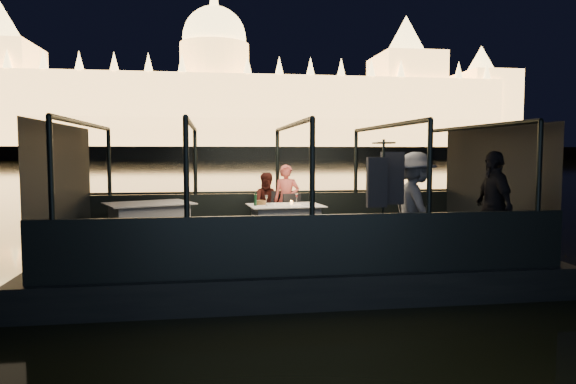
{
  "coord_description": "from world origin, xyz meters",
  "views": [
    {
      "loc": [
        -1.45,
        -9.32,
        2.31
      ],
      "look_at": [
        0.0,
        0.4,
        1.55
      ],
      "focal_mm": 32.0,
      "sensor_mm": 36.0,
      "label": 1
    }
  ],
  "objects": [
    {
      "name": "chair_port_left",
      "position": [
        -0.3,
        1.46,
        0.95
      ],
      "size": [
        0.47,
        0.47,
        0.96
      ],
      "primitive_type": "cube",
      "rotation": [
        0.0,
        0.0,
        0.04
      ],
      "color": "black",
      "rests_on": "boat_deck"
    },
    {
      "name": "person_woman_coral",
      "position": [
        0.15,
        1.62,
        1.25
      ],
      "size": [
        0.63,
        0.49,
        1.55
      ],
      "primitive_type": "imported",
      "rotation": [
        0.0,
        0.0,
        -0.23
      ],
      "color": "#E15F52",
      "rests_on": "boat_deck"
    },
    {
      "name": "coat_stand",
      "position": [
        1.24,
        -1.52,
        1.4
      ],
      "size": [
        0.6,
        0.5,
        2.02
      ],
      "primitive_type": null,
      "rotation": [
        0.0,
        0.0,
        -0.09
      ],
      "color": "black",
      "rests_on": "boat_deck"
    },
    {
      "name": "dining_table_central",
      "position": [
        -0.0,
        0.74,
        0.89
      ],
      "size": [
        1.53,
        1.17,
        0.77
      ],
      "primitive_type": "cube",
      "rotation": [
        0.0,
        0.0,
        0.09
      ],
      "color": "white",
      "rests_on": "boat_deck"
    },
    {
      "name": "passenger_dark",
      "position": [
        3.18,
        -1.43,
        1.35
      ],
      "size": [
        0.52,
        1.11,
        1.84
      ],
      "primitive_type": "imported",
      "rotation": [
        0.0,
        0.0,
        4.65
      ],
      "color": "black",
      "rests_on": "boat_deck"
    },
    {
      "name": "gunwale_port",
      "position": [
        0.0,
        2.0,
        0.95
      ],
      "size": [
        8.0,
        0.08,
        0.9
      ],
      "primitive_type": "cube",
      "color": "black",
      "rests_on": "boat_deck"
    },
    {
      "name": "dining_table_aft",
      "position": [
        -2.66,
        0.88,
        0.89
      ],
      "size": [
        1.89,
        1.65,
        0.84
      ],
      "primitive_type": "cube",
      "rotation": [
        0.0,
        0.0,
        0.39
      ],
      "color": "silver",
      "rests_on": "boat_deck"
    },
    {
      "name": "boat_hull",
      "position": [
        0.0,
        0.0,
        0.0
      ],
      "size": [
        8.6,
        4.4,
        1.0
      ],
      "primitive_type": "cube",
      "color": "black",
      "rests_on": "river_water"
    },
    {
      "name": "cabin_glass_port",
      "position": [
        0.0,
        2.0,
        2.1
      ],
      "size": [
        8.0,
        0.02,
        1.4
      ],
      "primitive_type": null,
      "color": "#99B2B2",
      "rests_on": "gunwale_port"
    },
    {
      "name": "amber_candle",
      "position": [
        0.14,
        0.85,
        1.31
      ],
      "size": [
        0.06,
        0.06,
        0.08
      ],
      "primitive_type": "cylinder",
      "rotation": [
        0.0,
        0.0,
        -0.07
      ],
      "color": "#F79C3D",
      "rests_on": "dining_table_central"
    },
    {
      "name": "passenger_stripe",
      "position": [
        1.86,
        -1.34,
        1.35
      ],
      "size": [
        0.74,
        1.22,
        1.83
      ],
      "primitive_type": "imported",
      "rotation": [
        0.0,
        0.0,
        1.63
      ],
      "color": "silver",
      "rests_on": "boat_deck"
    },
    {
      "name": "plate_far",
      "position": [
        -0.3,
        0.95,
        1.27
      ],
      "size": [
        0.3,
        0.3,
        0.02
      ],
      "primitive_type": "cylinder",
      "rotation": [
        0.0,
        0.0,
        -0.29
      ],
      "color": "white",
      "rests_on": "dining_table_central"
    },
    {
      "name": "cabin_roof_glass",
      "position": [
        0.0,
        0.0,
        2.8
      ],
      "size": [
        8.0,
        4.0,
        0.02
      ],
      "primitive_type": null,
      "color": "#99B2B2",
      "rests_on": "boat_deck"
    },
    {
      "name": "wine_glass_white",
      "position": [
        -0.4,
        0.6,
        1.36
      ],
      "size": [
        0.09,
        0.09,
        0.21
      ],
      "primitive_type": null,
      "rotation": [
        0.0,
        0.0,
        -0.43
      ],
      "color": "silver",
      "rests_on": "dining_table_central"
    },
    {
      "name": "canopy_ribs",
      "position": [
        0.0,
        0.0,
        1.65
      ],
      "size": [
        8.0,
        4.0,
        2.3
      ],
      "primitive_type": null,
      "color": "black",
      "rests_on": "boat_deck"
    },
    {
      "name": "cabin_glass_starboard",
      "position": [
        0.0,
        -2.0,
        2.1
      ],
      "size": [
        8.0,
        0.02,
        1.4
      ],
      "primitive_type": null,
      "color": "#99B2B2",
      "rests_on": "gunwale_starboard"
    },
    {
      "name": "plate_near",
      "position": [
        0.42,
        0.69,
        1.27
      ],
      "size": [
        0.26,
        0.26,
        0.01
      ],
      "primitive_type": "cylinder",
      "rotation": [
        0.0,
        0.0,
        -0.17
      ],
      "color": "white",
      "rests_on": "dining_table_central"
    },
    {
      "name": "river_water",
      "position": [
        0.0,
        80.0,
        0.0
      ],
      "size": [
        500.0,
        500.0,
        0.0
      ],
      "primitive_type": "plane",
      "color": "black",
      "rests_on": "ground"
    },
    {
      "name": "wine_bottle",
      "position": [
        -0.6,
        0.71,
        1.42
      ],
      "size": [
        0.06,
        0.06,
        0.27
      ],
      "primitive_type": "cylinder",
      "rotation": [
        0.0,
        0.0,
        -0.06
      ],
      "color": "#12341D",
      "rests_on": "dining_table_central"
    },
    {
      "name": "bread_basket",
      "position": [
        -0.48,
        0.9,
        1.31
      ],
      "size": [
        0.26,
        0.26,
        0.09
      ],
      "primitive_type": "cylinder",
      "rotation": [
        0.0,
        0.0,
        0.22
      ],
      "color": "brown",
      "rests_on": "dining_table_central"
    },
    {
      "name": "embankment",
      "position": [
        0.0,
        210.0,
        1.0
      ],
      "size": [
        400.0,
        140.0,
        6.0
      ],
      "primitive_type": "cube",
      "color": "#423D33",
      "rests_on": "ground"
    },
    {
      "name": "end_wall_aft",
      "position": [
        4.0,
        0.0,
        1.65
      ],
      "size": [
        0.02,
        4.0,
        2.3
      ],
      "primitive_type": null,
      "color": "black",
      "rests_on": "boat_deck"
    },
    {
      "name": "boat_deck",
      "position": [
        0.0,
        0.0,
        0.48
      ],
      "size": [
        8.0,
        4.0,
        0.04
      ],
      "primitive_type": "cube",
      "color": "black",
      "rests_on": "boat_hull"
    },
    {
      "name": "gunwale_starboard",
      "position": [
        0.0,
        -2.0,
        0.95
      ],
      "size": [
        8.0,
        0.08,
        0.9
      ],
      "primitive_type": "cube",
      "color": "black",
      "rests_on": "boat_deck"
    },
    {
      "name": "parliament_building",
      "position": [
        0.0,
        175.0,
        29.0
      ],
      "size": [
        220.0,
        32.0,
        60.0
      ],
      "primitive_type": null,
      "color": "#F2D18C",
      "rests_on": "embankment"
    },
    {
      "name": "chair_port_right",
      "position": [
        0.24,
        1.23,
        0.95
      ],
      "size": [
        0.57,
        0.57,
        0.93
      ],
      "primitive_type": "cube",
      "rotation": [
        0.0,
        0.0,
        0.42
      ],
      "color": "black",
      "rests_on": "boat_deck"
    },
    {
      "name": "person_man_maroon",
      "position": [
        -0.25,
        1.62,
        1.25
      ],
      "size": [
        0.7,
        0.56,
        1.38
      ],
      "primitive_type": "imported",
      "rotation": [
        0.0,
        0.0,
        -0.08
      ],
      "color": "#3B1510",
      "rests_on": "boat_deck"
    },
    {
      "name": "end_wall_fore",
      "position": [
        -4.0,
        0.0,
        1.65
      ],
      "size": [
        0.02,
        4.0,
        2.3
      ],
      "primitive_type": null,
      "color": "black",
      "rests_on": "boat_deck"
    },
    {
      "name": "wine_glass_red",
      "position": [
        0.28,
        1.05,
        1.36
      ],
      "size": [
        0.08,
        0.08,
        0.2
      ],
      "primitive_type": null,
      "rotation": [
        0.0,
        0.0,
        0.12
      ],
      "color": "white",
      "rests_on": "dining_table_central"
    }
  ]
}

